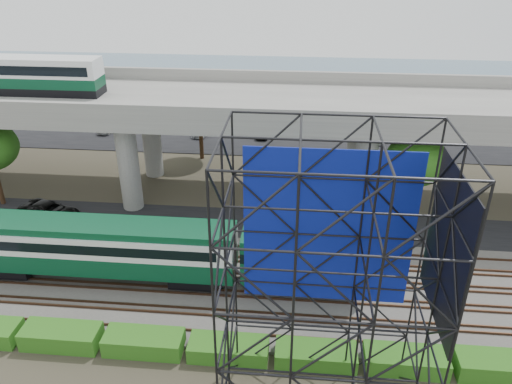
# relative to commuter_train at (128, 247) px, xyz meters

# --- Properties ---
(ground) EXTENTS (140.00, 140.00, 0.00)m
(ground) POSITION_rel_commuter_train_xyz_m (6.78, -2.00, -2.88)
(ground) COLOR #474233
(ground) RESTS_ON ground
(ballast_bed) EXTENTS (90.00, 12.00, 0.20)m
(ballast_bed) POSITION_rel_commuter_train_xyz_m (6.78, 0.00, -2.78)
(ballast_bed) COLOR slate
(ballast_bed) RESTS_ON ground
(service_road) EXTENTS (90.00, 5.00, 0.08)m
(service_road) POSITION_rel_commuter_train_xyz_m (6.78, 8.50, -2.84)
(service_road) COLOR black
(service_road) RESTS_ON ground
(parking_lot) EXTENTS (90.00, 18.00, 0.08)m
(parking_lot) POSITION_rel_commuter_train_xyz_m (6.78, 32.00, -2.84)
(parking_lot) COLOR black
(parking_lot) RESTS_ON ground
(harbor_water) EXTENTS (140.00, 40.00, 0.03)m
(harbor_water) POSITION_rel_commuter_train_xyz_m (6.78, 54.00, -2.87)
(harbor_water) COLOR slate
(harbor_water) RESTS_ON ground
(rail_tracks) EXTENTS (90.00, 9.52, 0.16)m
(rail_tracks) POSITION_rel_commuter_train_xyz_m (6.78, -0.00, -2.60)
(rail_tracks) COLOR #472D1E
(rail_tracks) RESTS_ON ballast_bed
(commuter_train) EXTENTS (29.30, 3.06, 4.30)m
(commuter_train) POSITION_rel_commuter_train_xyz_m (0.00, 0.00, 0.00)
(commuter_train) COLOR black
(commuter_train) RESTS_ON rail_tracks
(overpass) EXTENTS (80.00, 12.00, 12.40)m
(overpass) POSITION_rel_commuter_train_xyz_m (5.40, 14.00, 5.33)
(overpass) COLOR #9E9B93
(overpass) RESTS_ON ground
(scaffold_tower) EXTENTS (9.36, 6.36, 15.00)m
(scaffold_tower) POSITION_rel_commuter_train_xyz_m (12.90, -9.98, 4.59)
(scaffold_tower) COLOR black
(scaffold_tower) RESTS_ON ground
(hedge_strip) EXTENTS (34.60, 1.80, 1.20)m
(hedge_strip) POSITION_rel_commuter_train_xyz_m (7.79, -6.30, -2.32)
(hedge_strip) COLOR #275E15
(hedge_strip) RESTS_ON ground
(trees) EXTENTS (40.94, 16.94, 7.69)m
(trees) POSITION_rel_commuter_train_xyz_m (2.11, 14.17, 2.69)
(trees) COLOR #382314
(trees) RESTS_ON ground
(suv) EXTENTS (6.12, 4.17, 1.55)m
(suv) POSITION_rel_commuter_train_xyz_m (-9.50, 7.50, -2.02)
(suv) COLOR black
(suv) RESTS_ON service_road
(parked_cars) EXTENTS (39.71, 9.37, 1.26)m
(parked_cars) POSITION_rel_commuter_train_xyz_m (8.14, 31.50, -2.22)
(parked_cars) COLOR silver
(parked_cars) RESTS_ON parking_lot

